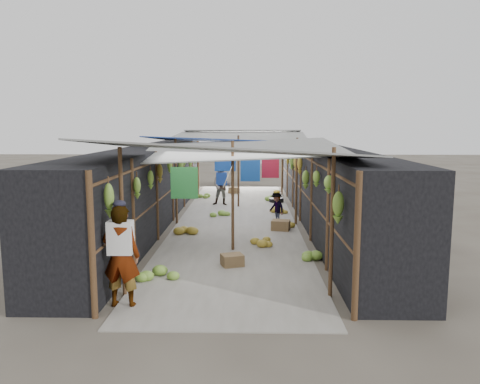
# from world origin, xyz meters

# --- Properties ---
(ground) EXTENTS (80.00, 80.00, 0.00)m
(ground) POSITION_xyz_m (0.00, 0.00, 0.00)
(ground) COLOR #6B6356
(ground) RESTS_ON ground
(aisle_slab) EXTENTS (3.60, 16.00, 0.02)m
(aisle_slab) POSITION_xyz_m (0.00, 6.50, 0.01)
(aisle_slab) COLOR #9E998E
(aisle_slab) RESTS_ON ground
(stall_left) EXTENTS (1.40, 15.00, 2.30)m
(stall_left) POSITION_xyz_m (-2.70, 6.50, 1.15)
(stall_left) COLOR black
(stall_left) RESTS_ON ground
(stall_right) EXTENTS (1.40, 15.00, 2.30)m
(stall_right) POSITION_xyz_m (2.70, 6.50, 1.15)
(stall_right) COLOR black
(stall_right) RESTS_ON ground
(crate_near) EXTENTS (0.53, 0.48, 0.26)m
(crate_near) POSITION_xyz_m (0.03, 1.71, 0.13)
(crate_near) COLOR olive
(crate_near) RESTS_ON ground
(crate_mid) EXTENTS (0.57, 0.50, 0.30)m
(crate_mid) POSITION_xyz_m (1.28, 5.13, 0.15)
(crate_mid) COLOR olive
(crate_mid) RESTS_ON ground
(crate_back) EXTENTS (0.52, 0.46, 0.28)m
(crate_back) POSITION_xyz_m (-0.26, 12.35, 0.14)
(crate_back) COLOR olive
(crate_back) RESTS_ON ground
(black_basin) EXTENTS (0.57, 0.57, 0.17)m
(black_basin) POSITION_xyz_m (1.45, 10.01, 0.09)
(black_basin) COLOR black
(black_basin) RESTS_ON ground
(vendor_elderly) EXTENTS (0.66, 0.47, 1.70)m
(vendor_elderly) POSITION_xyz_m (-1.70, -0.50, 0.85)
(vendor_elderly) COLOR white
(vendor_elderly) RESTS_ON ground
(shopper_blue) EXTENTS (0.76, 0.62, 1.47)m
(shopper_blue) POSITION_xyz_m (-0.63, 9.33, 0.73)
(shopper_blue) COLOR #213FA5
(shopper_blue) RESTS_ON ground
(vendor_seated) EXTENTS (0.64, 0.71, 0.96)m
(vendor_seated) POSITION_xyz_m (1.23, 6.17, 0.48)
(vendor_seated) COLOR #514B46
(vendor_seated) RESTS_ON ground
(market_canopy) EXTENTS (5.62, 15.20, 2.77)m
(market_canopy) POSITION_xyz_m (0.03, 6.84, 2.40)
(market_canopy) COLOR brown
(market_canopy) RESTS_ON ground
(hanging_bananas) EXTENTS (3.95, 14.02, 0.80)m
(hanging_bananas) POSITION_xyz_m (0.18, 6.09, 1.70)
(hanging_bananas) COLOR olive
(hanging_bananas) RESTS_ON ground
(floor_bananas) EXTENTS (3.94, 10.50, 0.35)m
(floor_bananas) POSITION_xyz_m (0.13, 5.53, 0.15)
(floor_bananas) COLOR #A78C2B
(floor_bananas) RESTS_ON ground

